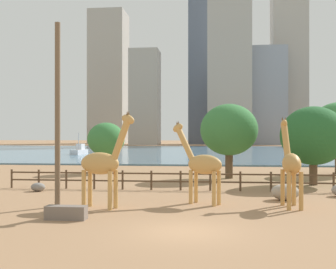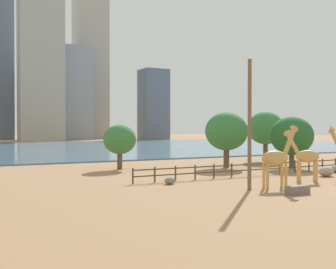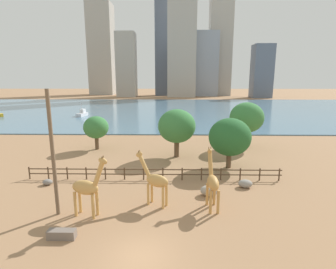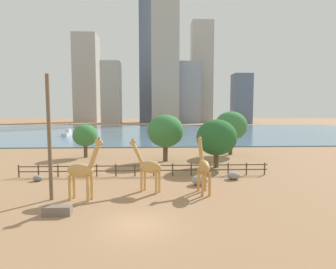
# 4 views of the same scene
# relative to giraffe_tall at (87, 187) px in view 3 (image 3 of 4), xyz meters

# --- Properties ---
(ground_plane) EXTENTS (400.00, 400.00, 0.00)m
(ground_plane) POSITION_rel_giraffe_tall_xyz_m (4.46, 75.39, -2.29)
(ground_plane) COLOR #9E7551
(harbor_water) EXTENTS (180.00, 86.00, 0.20)m
(harbor_water) POSITION_rel_giraffe_tall_xyz_m (4.46, 72.39, -2.19)
(harbor_water) COLOR slate
(harbor_water) RESTS_ON ground
(giraffe_tall) EXTENTS (3.12, 1.36, 4.91)m
(giraffe_tall) POSITION_rel_giraffe_tall_xyz_m (0.00, 0.00, 0.00)
(giraffe_tall) COLOR tan
(giraffe_tall) RESTS_ON ground
(giraffe_companion) EXTENTS (3.01, 1.95, 4.51)m
(giraffe_companion) POSITION_rel_giraffe_tall_xyz_m (4.94, 1.90, -0.15)
(giraffe_companion) COLOR tan
(giraffe_companion) RESTS_ON ground
(giraffe_young) EXTENTS (0.95, 3.24, 4.72)m
(giraffe_young) POSITION_rel_giraffe_tall_xyz_m (9.51, 1.42, -0.05)
(giraffe_young) COLOR #C18C47
(giraffe_young) RESTS_ON ground
(utility_pole) EXTENTS (0.28, 0.28, 9.53)m
(utility_pole) POSITION_rel_giraffe_tall_xyz_m (-2.45, 0.21, 2.48)
(utility_pole) COLOR brown
(utility_pole) RESTS_ON ground
(boulder_near_fence) EXTENTS (1.34, 1.01, 0.76)m
(boulder_near_fence) POSITION_rel_giraffe_tall_xyz_m (13.32, 5.59, -1.91)
(boulder_near_fence) COLOR gray
(boulder_near_fence) RESTS_ON ground
(boulder_by_pole) EXTENTS (0.94, 0.75, 0.56)m
(boulder_by_pole) POSITION_rel_giraffe_tall_xyz_m (-5.95, 5.86, -2.01)
(boulder_by_pole) COLOR gray
(boulder_by_pole) RESTS_ON ground
(boulder_small) EXTENTS (1.59, 1.22, 0.92)m
(boulder_small) POSITION_rel_giraffe_tall_xyz_m (9.62, 3.75, -1.83)
(boulder_small) COLOR gray
(boulder_small) RESTS_ON ground
(feeding_trough) EXTENTS (1.80, 0.60, 0.60)m
(feeding_trough) POSITION_rel_giraffe_tall_xyz_m (-0.86, -2.92, -1.99)
(feeding_trough) COLOR #72665B
(feeding_trough) RESTS_ON ground
(enclosure_fence) EXTENTS (26.12, 0.14, 1.30)m
(enclosure_fence) POSITION_rel_giraffe_tall_xyz_m (4.41, 7.39, -1.54)
(enclosure_fence) COLOR #4C3826
(enclosure_fence) RESTS_ON ground
(tree_left_large) EXTENTS (4.85, 4.85, 5.85)m
(tree_left_large) POSITION_rel_giraffe_tall_xyz_m (12.93, 11.46, 1.36)
(tree_left_large) COLOR brown
(tree_left_large) RESTS_ON ground
(tree_center_broad) EXTENTS (3.62, 3.62, 4.93)m
(tree_center_broad) POSITION_rel_giraffe_tall_xyz_m (-4.87, 19.30, 0.98)
(tree_center_broad) COLOR brown
(tree_center_broad) RESTS_ON ground
(tree_right_tall) EXTENTS (4.92, 4.92, 6.39)m
(tree_right_tall) POSITION_rel_giraffe_tall_xyz_m (6.87, 15.66, 1.86)
(tree_right_tall) COLOR brown
(tree_right_tall) RESTS_ON ground
(tree_left_small) EXTENTS (5.04, 5.04, 6.85)m
(tree_left_small) POSITION_rel_giraffe_tall_xyz_m (17.39, 20.88, 2.26)
(tree_left_small) COLOR brown
(tree_left_small) RESTS_ON ground
(boat_ferry) EXTENTS (2.13, 4.56, 3.95)m
(boat_ferry) POSITION_rel_giraffe_tall_xyz_m (-18.75, 53.47, -1.43)
(boat_ferry) COLOR silver
(boat_ferry) RESTS_ON harbor_water
(skyline_tower_needle) EXTENTS (15.57, 15.17, 58.64)m
(skyline_tower_needle) POSITION_rel_giraffe_tall_xyz_m (-41.28, 163.39, 27.03)
(skyline_tower_needle) COLOR #ADA89E
(skyline_tower_needle) RESTS_ON ground
(skyline_block_central) EXTENTS (8.35, 9.70, 108.69)m
(skyline_block_central) POSITION_rel_giraffe_tall_xyz_m (-0.64, 154.19, 52.05)
(skyline_block_central) COLOR slate
(skyline_block_central) RESTS_ON ground
(skyline_tower_glass) EXTENTS (17.80, 15.40, 38.23)m
(skyline_tower_glass) POSITION_rel_giraffe_tall_xyz_m (24.68, 150.24, 16.82)
(skyline_tower_glass) COLOR #939EAD
(skyline_tower_glass) RESTS_ON ground
(skyline_block_left) EXTENTS (16.19, 8.07, 80.50)m
(skyline_block_left) POSITION_rel_giraffe_tall_xyz_m (11.25, 137.56, 37.96)
(skyline_block_left) COLOR #ADA89E
(skyline_block_left) RESTS_ON ground
(skyline_block_right) EXTENTS (11.14, 11.21, 36.82)m
(skyline_block_right) POSITION_rel_giraffe_tall_xyz_m (-21.22, 141.46, 16.12)
(skyline_block_right) COLOR #ADA89E
(skyline_block_right) RESTS_ON ground
(skyline_tower_short) EXTENTS (13.75, 10.53, 65.22)m
(skyline_tower_short) POSITION_rel_giraffe_tall_xyz_m (35.85, 154.15, 30.32)
(skyline_tower_short) COLOR #ADA89E
(skyline_tower_short) RESTS_ON ground
(skyline_block_wide) EXTENTS (10.64, 9.53, 28.93)m
(skyline_block_wide) POSITION_rel_giraffe_tall_xyz_m (55.80, 132.50, 12.18)
(skyline_block_wide) COLOR slate
(skyline_block_wide) RESTS_ON ground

